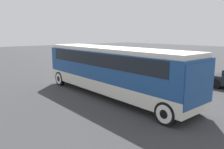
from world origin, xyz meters
name	(u,v)px	position (x,y,z in m)	size (l,w,h in m)	color
ground_plane	(112,96)	(0.00, 0.00, 0.00)	(120.00, 120.00, 0.00)	#38383A
tour_bus	(113,67)	(0.10, 0.00, 1.84)	(11.49, 2.60, 3.04)	silver
parked_car_near	(168,72)	(-0.47, 6.53, 0.72)	(4.68, 1.98, 1.42)	navy
parked_car_mid	(159,66)	(-3.34, 9.00, 0.70)	(4.04, 1.82, 1.38)	#BCBCC1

